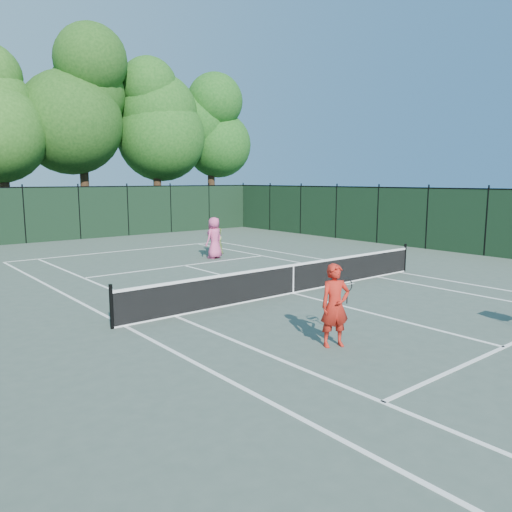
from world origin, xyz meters
TOP-DOWN VIEW (x-y plane):
  - ground at (0.00, 0.00)m, footprint 90.00×90.00m
  - sideline_doubles_left at (-5.49, 0.00)m, footprint 0.10×23.77m
  - sideline_doubles_right at (5.49, 0.00)m, footprint 0.10×23.77m
  - sideline_singles_left at (-4.12, 0.00)m, footprint 0.10×23.77m
  - sideline_singles_right at (4.12, 0.00)m, footprint 0.10×23.77m
  - baseline_far at (0.00, 11.88)m, footprint 10.97×0.10m
  - service_line_near at (0.00, -6.40)m, footprint 8.23×0.10m
  - service_line_far at (0.00, 6.40)m, footprint 8.23×0.10m
  - center_service_line at (0.00, 0.00)m, footprint 0.10×12.80m
  - tennis_net at (0.00, 0.00)m, footprint 11.69×0.09m
  - fence_far at (0.00, 18.00)m, footprint 24.00×0.05m
  - fence_right at (12.00, 0.00)m, footprint 0.05×36.00m
  - tree_3 at (2.00, 22.30)m, footprint 7.00×7.00m
  - tree_4 at (7.00, 21.60)m, footprint 6.20×6.20m
  - tree_5 at (12.00, 22.10)m, footprint 5.80×5.80m
  - coach at (-2.69, -4.11)m, footprint 1.08×0.63m
  - player_pink at (2.01, 7.17)m, footprint 1.00×0.78m
  - player_green at (2.79, 8.22)m, footprint 0.93×0.82m
  - loose_ball_midcourt at (1.24, -1.08)m, footprint 0.07×0.07m

SIDE VIEW (x-z plane):
  - ground at x=0.00m, z-range 0.00..0.00m
  - sideline_doubles_left at x=-5.49m, z-range 0.00..0.01m
  - sideline_doubles_right at x=5.49m, z-range 0.00..0.01m
  - sideline_singles_left at x=-4.12m, z-range 0.00..0.01m
  - sideline_singles_right at x=4.12m, z-range 0.00..0.01m
  - baseline_far at x=0.00m, z-range 0.00..0.01m
  - service_line_near at x=0.00m, z-range 0.00..0.01m
  - service_line_far at x=0.00m, z-range 0.00..0.01m
  - center_service_line at x=0.00m, z-range 0.00..0.01m
  - loose_ball_midcourt at x=1.24m, z-range 0.00..0.07m
  - tennis_net at x=0.00m, z-range -0.05..1.01m
  - player_green at x=2.79m, z-range 0.00..1.63m
  - coach at x=-2.69m, z-range 0.00..1.75m
  - player_pink at x=2.01m, z-range 0.00..1.82m
  - fence_far at x=0.00m, z-range 0.00..3.00m
  - fence_right at x=12.00m, z-range 0.00..3.00m
  - tree_5 at x=12.00m, z-range 1.59..13.82m
  - tree_4 at x=7.00m, z-range 1.66..14.63m
  - tree_3 at x=2.00m, z-range 1.78..16.23m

